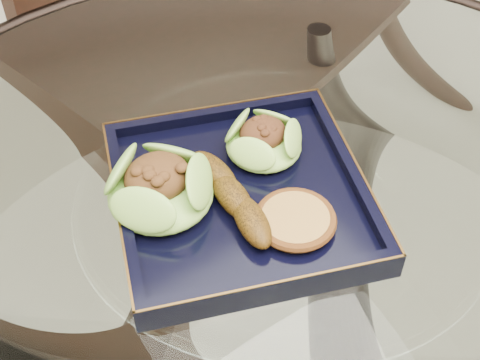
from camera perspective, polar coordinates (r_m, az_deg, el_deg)
dining_table at (r=0.86m, az=2.93°, el=-11.20°), size 1.13×1.13×0.77m
dining_chair at (r=1.25m, az=-5.77°, el=10.79°), size 0.59×0.59×1.07m
navy_plate at (r=0.74m, az=-0.00°, el=-1.60°), size 0.35×0.35×0.02m
lettuce_wrap_left at (r=0.71m, az=-6.83°, el=-0.79°), size 0.14×0.14×0.04m
lettuce_wrap_right at (r=0.77m, az=2.04°, el=3.25°), size 0.10×0.10×0.03m
roasted_plantain at (r=0.71m, az=-0.66°, el=-1.39°), size 0.04×0.15×0.03m
crumb_patty at (r=0.70m, az=4.73°, el=-3.48°), size 0.09×0.09×0.01m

